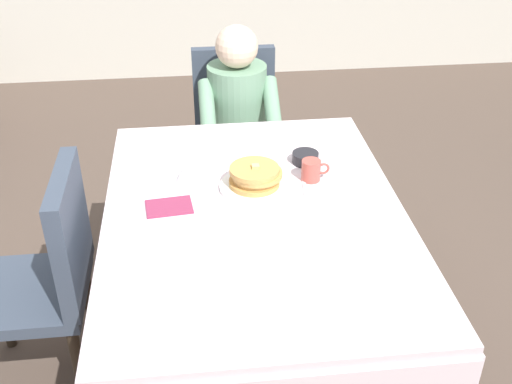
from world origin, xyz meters
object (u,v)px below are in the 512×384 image
(syrup_pitcher, at_px, (185,173))
(spoon_near_edge, at_px, (252,231))
(bowl_butter, at_px, (305,158))
(fork_left_of_plate, at_px, (207,193))
(chair_left_side, at_px, (50,270))
(diner_person, at_px, (238,114))
(plate_breakfast, at_px, (256,186))
(chair_diner, at_px, (236,125))
(cup_coffee, at_px, (312,170))
(knife_right_of_plate, at_px, (305,187))
(dining_table_main, at_px, (255,230))
(breakfast_stack, at_px, (255,176))

(syrup_pitcher, distance_m, spoon_near_edge, 0.44)
(bowl_butter, distance_m, fork_left_of_plate, 0.47)
(fork_left_of_plate, bearing_deg, chair_left_side, 97.23)
(bowl_butter, bearing_deg, fork_left_of_plate, -154.28)
(diner_person, distance_m, spoon_near_edge, 1.15)
(plate_breakfast, bearing_deg, chair_diner, 89.53)
(cup_coffee, height_order, knife_right_of_plate, cup_coffee)
(diner_person, bearing_deg, spoon_near_edge, 87.34)
(syrup_pitcher, bearing_deg, knife_right_of_plate, -13.13)
(chair_diner, distance_m, knife_right_of_plate, 1.07)
(chair_left_side, relative_size, fork_left_of_plate, 5.17)
(dining_table_main, xyz_separation_m, fork_left_of_plate, (-0.17, 0.14, 0.09))
(breakfast_stack, height_order, spoon_near_edge, breakfast_stack)
(chair_left_side, height_order, bowl_butter, chair_left_side)
(syrup_pitcher, distance_m, fork_left_of_plate, 0.14)
(bowl_butter, relative_size, fork_left_of_plate, 0.61)
(chair_diner, xyz_separation_m, bowl_butter, (0.22, -0.83, 0.23))
(fork_left_of_plate, bearing_deg, plate_breakfast, -89.45)
(bowl_butter, distance_m, syrup_pitcher, 0.51)
(syrup_pitcher, height_order, fork_left_of_plate, syrup_pitcher)
(breakfast_stack, height_order, cup_coffee, breakfast_stack)
(chair_diner, height_order, knife_right_of_plate, chair_diner)
(dining_table_main, xyz_separation_m, spoon_near_edge, (-0.02, -0.13, 0.09))
(breakfast_stack, relative_size, knife_right_of_plate, 1.04)
(chair_diner, xyz_separation_m, plate_breakfast, (-0.01, -1.01, 0.22))
(diner_person, height_order, fork_left_of_plate, diner_person)
(diner_person, relative_size, breakfast_stack, 5.40)
(plate_breakfast, bearing_deg, bowl_butter, 38.44)
(cup_coffee, xyz_separation_m, syrup_pitcher, (-0.50, 0.05, -0.01))
(chair_left_side, bearing_deg, chair_diner, -34.38)
(cup_coffee, distance_m, syrup_pitcher, 0.50)
(bowl_butter, xyz_separation_m, knife_right_of_plate, (-0.04, -0.20, -0.02))
(dining_table_main, bearing_deg, cup_coffee, 38.19)
(fork_left_of_plate, distance_m, knife_right_of_plate, 0.38)
(diner_person, relative_size, cup_coffee, 9.91)
(diner_person, xyz_separation_m, breakfast_stack, (-0.01, -0.86, 0.13))
(knife_right_of_plate, bearing_deg, chair_left_side, 104.33)
(syrup_pitcher, bearing_deg, plate_breakfast, -17.93)
(dining_table_main, relative_size, breakfast_stack, 7.34)
(breakfast_stack, xyz_separation_m, spoon_near_edge, (-0.04, -0.29, -0.05))
(dining_table_main, bearing_deg, knife_right_of_plate, 32.67)
(dining_table_main, xyz_separation_m, breakfast_stack, (0.02, 0.16, 0.14))
(cup_coffee, xyz_separation_m, fork_left_of_plate, (-0.42, -0.06, -0.04))
(spoon_near_edge, bearing_deg, chair_diner, 95.08)
(breakfast_stack, bearing_deg, chair_left_side, -168.70)
(dining_table_main, relative_size, knife_right_of_plate, 7.62)
(plate_breakfast, bearing_deg, spoon_near_edge, -98.84)
(chair_left_side, distance_m, cup_coffee, 1.07)
(cup_coffee, height_order, spoon_near_edge, cup_coffee)
(diner_person, relative_size, syrup_pitcher, 14.00)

